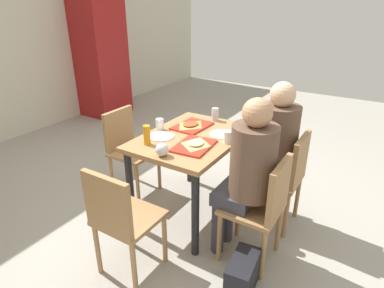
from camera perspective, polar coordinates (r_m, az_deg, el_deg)
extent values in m
cube|color=#9E998E|center=(3.15, 0.00, -11.80)|extent=(10.00, 10.00, 0.02)
cube|color=#9E7247|center=(2.77, 0.00, 1.08)|extent=(1.05, 0.76, 0.04)
cylinder|color=black|center=(2.47, 0.58, -12.38)|extent=(0.06, 0.06, 0.73)
cylinder|color=black|center=(3.18, 9.38, -3.75)|extent=(0.06, 0.06, 0.73)
cylinder|color=black|center=(2.80, -10.78, -8.06)|extent=(0.06, 0.06, 0.73)
cylinder|color=black|center=(3.44, -0.41, -1.19)|extent=(0.06, 0.06, 0.73)
cube|color=#9E7247|center=(2.45, 10.48, -10.99)|extent=(0.40, 0.40, 0.03)
cube|color=#9E7247|center=(2.29, 15.08, -7.76)|extent=(0.38, 0.04, 0.40)
cylinder|color=#9E7247|center=(2.51, 4.83, -16.11)|extent=(0.04, 0.04, 0.43)
cylinder|color=#9E7247|center=(2.76, 8.16, -12.15)|extent=(0.04, 0.04, 0.43)
cylinder|color=#9E7247|center=(2.42, 12.37, -18.55)|extent=(0.04, 0.04, 0.43)
cylinder|color=#9E7247|center=(2.68, 15.00, -14.14)|extent=(0.04, 0.04, 0.43)
cube|color=#9E7247|center=(2.88, 14.48, -5.70)|extent=(0.40, 0.40, 0.03)
cube|color=#9E7247|center=(2.74, 18.49, -2.67)|extent=(0.38, 0.04, 0.40)
cylinder|color=#9E7247|center=(2.90, 9.71, -10.25)|extent=(0.04, 0.04, 0.43)
cylinder|color=#9E7247|center=(3.17, 12.13, -7.23)|extent=(0.04, 0.04, 0.43)
cylinder|color=#9E7247|center=(2.82, 16.20, -12.05)|extent=(0.04, 0.04, 0.43)
cylinder|color=#9E7247|center=(3.10, 18.06, -8.76)|extent=(0.04, 0.04, 0.43)
cube|color=#9E7247|center=(3.28, -10.14, -1.49)|extent=(0.40, 0.40, 0.03)
cube|color=#9E7247|center=(3.31, -12.74, 2.60)|extent=(0.38, 0.04, 0.40)
cylinder|color=#9E7247|center=(3.40, -5.81, -4.59)|extent=(0.04, 0.04, 0.43)
cylinder|color=#9E7247|center=(3.17, -9.55, -7.04)|extent=(0.04, 0.04, 0.43)
cylinder|color=#9E7247|center=(3.59, -10.13, -3.17)|extent=(0.04, 0.04, 0.43)
cylinder|color=#9E7247|center=(3.38, -13.93, -5.36)|extent=(0.04, 0.04, 0.43)
cube|color=#9E7247|center=(2.35, -10.97, -12.63)|extent=(0.40, 0.40, 0.03)
cube|color=#9E7247|center=(2.13, -14.70, -10.27)|extent=(0.04, 0.38, 0.40)
cylinder|color=#9E7247|center=(2.68, -10.86, -13.55)|extent=(0.04, 0.04, 0.43)
cylinder|color=#9E7247|center=(2.51, -4.84, -16.25)|extent=(0.04, 0.04, 0.43)
cylinder|color=#9E7247|center=(2.51, -16.28, -17.29)|extent=(0.04, 0.04, 0.43)
cylinder|color=#9E7247|center=(2.32, -10.17, -20.68)|extent=(0.04, 0.04, 0.43)
cylinder|color=#383842|center=(2.59, 4.57, -14.32)|extent=(0.10, 0.10, 0.46)
cylinder|color=#383842|center=(2.70, 6.19, -12.50)|extent=(0.10, 0.10, 0.46)
cube|color=#383842|center=(2.45, 7.76, -8.90)|extent=(0.32, 0.28, 0.10)
cylinder|color=brown|center=(2.26, 10.72, -3.03)|extent=(0.32, 0.32, 0.52)
sphere|color=tan|center=(2.13, 11.43, 5.39)|extent=(0.20, 0.20, 0.20)
cylinder|color=#383842|center=(2.98, 9.34, -8.85)|extent=(0.10, 0.10, 0.46)
cylinder|color=#383842|center=(3.11, 10.52, -7.46)|extent=(0.10, 0.10, 0.46)
cube|color=#383842|center=(2.88, 12.17, -3.95)|extent=(0.32, 0.28, 0.10)
cylinder|color=brown|center=(2.72, 14.88, 1.29)|extent=(0.32, 0.32, 0.52)
sphere|color=#DBAD89|center=(2.61, 15.69, 8.39)|extent=(0.20, 0.20, 0.20)
cube|color=red|center=(2.55, 0.34, -0.31)|extent=(0.38, 0.29, 0.02)
cube|color=red|center=(2.96, 0.02, 3.20)|extent=(0.37, 0.28, 0.02)
cylinder|color=white|center=(2.75, -5.43, 1.34)|extent=(0.22, 0.22, 0.01)
cylinder|color=white|center=(2.80, 5.35, 1.71)|extent=(0.22, 0.22, 0.01)
pyramid|color=#DBAD60|center=(2.56, 0.67, 0.06)|extent=(0.26, 0.23, 0.01)
ellipsoid|color=#D8C67F|center=(2.55, 0.67, 0.26)|extent=(0.18, 0.16, 0.01)
pyramid|color=#C68C47|center=(2.95, -0.26, 3.40)|extent=(0.24, 0.20, 0.01)
ellipsoid|color=#B74723|center=(2.95, -0.26, 3.58)|extent=(0.17, 0.14, 0.01)
cylinder|color=white|center=(2.90, -5.71, 3.49)|extent=(0.07, 0.07, 0.10)
cylinder|color=white|center=(2.62, 6.30, 1.22)|extent=(0.07, 0.07, 0.10)
cylinder|color=#B7BCC6|center=(3.12, 4.08, 5.23)|extent=(0.07, 0.07, 0.12)
cylinder|color=orange|center=(2.59, -7.94, 1.56)|extent=(0.06, 0.06, 0.16)
sphere|color=silver|center=(2.40, -5.28, -1.00)|extent=(0.10, 0.10, 0.10)
cube|color=black|center=(2.36, 8.85, -21.97)|extent=(0.34, 0.19, 0.28)
cube|color=maroon|center=(5.79, -15.66, 14.35)|extent=(0.70, 0.60, 1.90)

